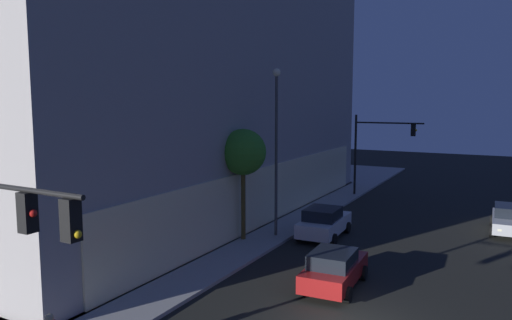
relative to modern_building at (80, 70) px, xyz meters
The scene contains 8 objects.
modern_building is the anchor object (origin of this frame).
traffic_light_near_corner 27.79m from the modern_building, 135.83° to the right, with size 0.36×4.05×5.77m.
traffic_light_far_corner 23.14m from the modern_building, 60.20° to the right, with size 0.32×5.22×6.31m.
street_lamp_sidewalk 18.21m from the modern_building, 98.63° to the right, with size 0.44×0.44×9.10m.
sidewalk_tree 17.61m from the modern_building, 104.42° to the right, with size 2.44×2.44×5.92m.
car_red 25.84m from the modern_building, 109.71° to the right, with size 4.25×2.15×1.57m.
car_white 21.84m from the modern_building, 93.92° to the right, with size 4.46×2.27×1.70m.
car_silver 30.71m from the modern_building, 80.87° to the right, with size 4.58×2.20×1.51m.
Camera 1 is at (-14.95, -4.50, 7.50)m, focal length 34.23 mm.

